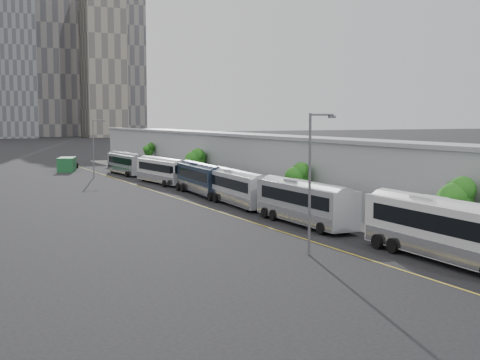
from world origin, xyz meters
TOP-DOWN VIEW (x-y plane):
  - sidewalk at (9.00, 55.00)m, footprint 10.00×170.00m
  - lane_line at (-1.50, 55.00)m, footprint 0.12×160.00m
  - depot at (12.99, 55.00)m, footprint 12.45×160.40m
  - bus_2 at (2.54, 32.63)m, footprint 3.15×13.95m
  - bus_3 at (1.91, 49.13)m, footprint 2.90×13.00m
  - bus_4 at (2.17, 63.03)m, footprint 3.36×12.73m
  - bus_5 at (2.55, 74.20)m, footprint 3.53×12.91m
  - bus_6 at (2.32, 88.23)m, footprint 3.68×12.58m
  - bus_7 at (1.85, 104.70)m, footprint 3.13×12.31m
  - tree_1 at (5.35, 34.91)m, footprint 2.66×2.66m
  - tree_2 at (5.52, 56.71)m, footprint 2.55×2.55m
  - tree_3 at (5.41, 83.70)m, footprint 2.78×2.78m
  - tree_4 at (6.00, 105.88)m, footprint 1.60×1.60m
  - street_lamp_near at (-4.13, 38.14)m, footprint 2.04×0.22m
  - street_lamp_far at (-3.63, 102.97)m, footprint 2.04×0.22m
  - shipping_container at (-5.54, 115.61)m, footprint 4.24×6.26m
  - suv at (-3.69, 123.68)m, footprint 3.09×5.61m

SIDE VIEW (x-z plane):
  - lane_line at x=-1.50m, z-range 0.00..0.02m
  - sidewalk at x=9.00m, z-range 0.00..0.12m
  - suv at x=-3.69m, z-range 0.00..1.49m
  - shipping_container at x=-5.54m, z-range 0.00..2.39m
  - bus_7 at x=1.85m, z-range -0.28..3.28m
  - bus_6 at x=2.32m, z-range -0.28..3.34m
  - bus_4 at x=2.17m, z-range -0.29..3.39m
  - bus_5 at x=2.55m, z-range -0.29..3.44m
  - bus_3 at x=1.91m, z-range -0.30..3.50m
  - bus_2 at x=2.54m, z-range -0.32..3.74m
  - tree_2 at x=5.52m, z-range 1.09..5.86m
  - depot at x=12.99m, z-range -0.09..7.11m
  - tree_3 at x=5.41m, z-range 1.13..6.18m
  - tree_4 at x=6.00m, z-range 1.48..6.16m
  - tree_1 at x=5.35m, z-range 1.25..6.43m
  - street_lamp_far at x=-3.63m, z-range 0.69..9.57m
  - street_lamp_near at x=-4.13m, z-range 0.70..10.24m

